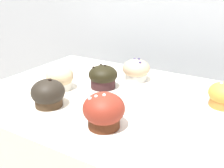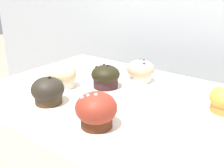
{
  "view_description": "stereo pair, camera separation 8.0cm",
  "coord_description": "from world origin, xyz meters",
  "px_view_note": "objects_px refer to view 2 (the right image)",
  "views": [
    {
      "loc": [
        0.33,
        -0.67,
        1.28
      ],
      "look_at": [
        -0.06,
        -0.01,
        0.98
      ],
      "focal_mm": 42.0,
      "sensor_mm": 36.0,
      "label": 1
    },
    {
      "loc": [
        0.4,
        -0.63,
        1.28
      ],
      "look_at": [
        -0.06,
        -0.01,
        0.98
      ],
      "focal_mm": 42.0,
      "sensor_mm": 36.0,
      "label": 2
    }
  ],
  "objects_px": {
    "muffin_back_left": "(63,76)",
    "muffin_front_left": "(48,91)",
    "muffin_back_right": "(96,110)",
    "muffin_back_center": "(106,77)",
    "muffin_front_center": "(141,71)"
  },
  "relations": [
    {
      "from": "muffin_back_left",
      "to": "muffin_back_right",
      "type": "distance_m",
      "value": 0.3
    },
    {
      "from": "muffin_back_left",
      "to": "muffin_front_left",
      "type": "height_order",
      "value": "muffin_front_left"
    },
    {
      "from": "muffin_back_right",
      "to": "muffin_back_center",
      "type": "bearing_deg",
      "value": 123.26
    },
    {
      "from": "muffin_front_left",
      "to": "muffin_back_center",
      "type": "bearing_deg",
      "value": 74.05
    },
    {
      "from": "muffin_back_right",
      "to": "muffin_front_left",
      "type": "relative_size",
      "value": 1.07
    },
    {
      "from": "muffin_back_right",
      "to": "muffin_front_left",
      "type": "distance_m",
      "value": 0.21
    },
    {
      "from": "muffin_back_right",
      "to": "muffin_back_center",
      "type": "height_order",
      "value": "muffin_back_right"
    },
    {
      "from": "muffin_front_center",
      "to": "muffin_back_center",
      "type": "relative_size",
      "value": 1.02
    },
    {
      "from": "muffin_back_center",
      "to": "muffin_back_right",
      "type": "bearing_deg",
      "value": -56.74
    },
    {
      "from": "muffin_front_center",
      "to": "muffin_back_right",
      "type": "height_order",
      "value": "muffin_back_right"
    },
    {
      "from": "muffin_front_center",
      "to": "muffin_back_center",
      "type": "xyz_separation_m",
      "value": [
        -0.07,
        -0.12,
        -0.0
      ]
    },
    {
      "from": "muffin_back_right",
      "to": "muffin_front_left",
      "type": "xyz_separation_m",
      "value": [
        -0.21,
        0.02,
        -0.01
      ]
    },
    {
      "from": "muffin_front_left",
      "to": "muffin_front_center",
      "type": "bearing_deg",
      "value": 69.28
    },
    {
      "from": "muffin_back_right",
      "to": "muffin_front_left",
      "type": "height_order",
      "value": "muffin_back_right"
    },
    {
      "from": "muffin_back_right",
      "to": "muffin_back_center",
      "type": "relative_size",
      "value": 1.07
    }
  ]
}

